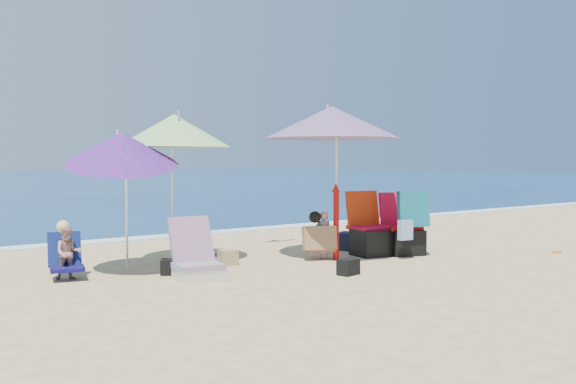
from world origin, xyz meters
TOP-DOWN VIEW (x-y plane):
  - ground at (0.00, 0.00)m, footprint 120.00×120.00m
  - foam at (0.00, 5.10)m, footprint 120.00×0.50m
  - umbrella_turquoise at (0.55, 0.97)m, footprint 2.86×2.86m
  - umbrella_striped at (-1.65, 2.10)m, footprint 2.25×2.25m
  - umbrella_blue at (-2.65, 1.70)m, footprint 2.06×2.09m
  - furled_umbrella at (0.53, 0.84)m, footprint 0.25×0.26m
  - chair_navy at (-1.47, 1.75)m, footprint 0.53×0.61m
  - chair_rainbow at (-2.04, 0.68)m, footprint 0.69×0.80m
  - camp_chair_left at (1.33, 0.87)m, footprint 0.71×0.74m
  - camp_chair_right at (1.80, 0.56)m, footprint 0.91×0.91m
  - person_center at (0.36, 1.01)m, footprint 0.65×0.57m
  - person_left at (-3.39, 1.78)m, footprint 0.54×0.65m
  - bag_black_a at (-2.13, 1.24)m, footprint 0.36×0.34m
  - bag_tan at (-1.11, 1.43)m, footprint 0.29×0.22m
  - bag_navy_b at (1.45, 1.59)m, footprint 0.49×0.44m
  - bag_black_b at (-0.19, -0.24)m, footprint 0.31×0.24m
  - orange_item at (4.05, -0.86)m, footprint 0.21×0.11m

SIDE VIEW (x-z plane):
  - ground at x=0.00m, z-range 0.00..0.00m
  - orange_item at x=4.05m, z-range 0.00..0.03m
  - foam at x=0.00m, z-range 0.00..0.04m
  - bag_black_a at x=-2.13m, z-range 0.00..0.21m
  - bag_black_b at x=-0.19m, z-range 0.00..0.22m
  - bag_tan at x=-1.11m, z-range 0.00..0.23m
  - bag_navy_b at x=1.45m, z-range 0.00..0.30m
  - chair_navy at x=-1.47m, z-range -0.15..0.50m
  - chair_rainbow at x=-2.04m, z-range -0.19..0.63m
  - camp_chair_left at x=1.33m, z-range -0.21..0.85m
  - person_left at x=-3.39m, z-range -0.04..0.75m
  - person_center at x=0.36m, z-range -0.01..0.77m
  - camp_chair_right at x=1.80m, z-range -0.15..0.94m
  - furled_umbrella at x=0.53m, z-range 0.06..1.29m
  - umbrella_blue at x=-2.65m, z-range 0.68..2.82m
  - umbrella_striped at x=-1.65m, z-range 0.87..3.19m
  - umbrella_turquoise at x=0.55m, z-range 0.94..3.42m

